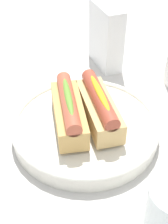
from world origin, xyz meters
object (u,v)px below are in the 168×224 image
object	(u,v)px
hotdog_back	(99,107)
napkin_box	(106,36)
serving_bowl	(84,127)
hotdog_front	(69,111)

from	to	relation	value
hotdog_back	napkin_box	xyz separation A→B (m)	(-0.22, 0.13, 0.01)
serving_bowl	hotdog_back	distance (m)	0.05
hotdog_back	hotdog_front	bearing A→B (deg)	-103.86
napkin_box	hotdog_back	bearing A→B (deg)	-27.13
hotdog_front	napkin_box	xyz separation A→B (m)	(-0.20, 0.18, 0.01)
serving_bowl	hotdog_front	size ratio (longest dim) A/B	1.73
serving_bowl	napkin_box	size ratio (longest dim) A/B	1.83
serving_bowl	hotdog_back	size ratio (longest dim) A/B	1.75
serving_bowl	napkin_box	distance (m)	0.27
hotdog_front	serving_bowl	bearing A→B (deg)	76.14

